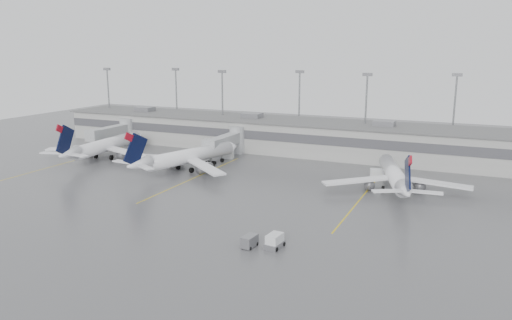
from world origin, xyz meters
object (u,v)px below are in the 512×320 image
at_px(jet_far_left, 104,145).
at_px(baggage_tug, 275,242).
at_px(jet_mid_right, 395,175).
at_px(jet_mid_left, 186,156).

distance_m(jet_far_left, baggage_tug, 68.53).
bearing_deg(jet_mid_right, baggage_tug, -123.82).
distance_m(jet_mid_left, jet_mid_right, 44.54).
bearing_deg(jet_mid_right, jet_mid_left, 165.74).
distance_m(jet_far_left, jet_mid_left, 24.95).
xyz_separation_m(jet_mid_left, jet_mid_right, (44.48, 2.30, -0.17)).
xyz_separation_m(jet_mid_right, baggage_tug, (-10.35, -34.72, -2.33)).
bearing_deg(jet_far_left, jet_mid_left, -9.67).
distance_m(jet_mid_right, baggage_tug, 36.30).
relative_size(jet_far_left, jet_mid_right, 1.10).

